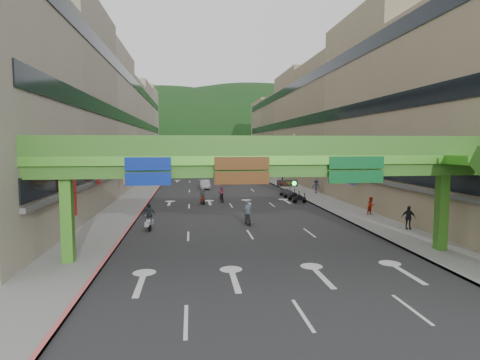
{
  "coord_description": "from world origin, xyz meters",
  "views": [
    {
      "loc": [
        -4.25,
        -16.62,
        6.65
      ],
      "look_at": [
        0.0,
        18.0,
        3.5
      ],
      "focal_mm": 30.0,
      "sensor_mm": 36.0,
      "label": 1
    }
  ],
  "objects": [
    {
      "name": "hill_left",
      "position": [
        -15.0,
        160.0,
        0.0
      ],
      "size": [
        168.0,
        140.0,
        112.0
      ],
      "primitive_type": "ellipsoid",
      "color": "#1C4419",
      "rests_on": "ground"
    },
    {
      "name": "pedestrian_dark",
      "position": [
        12.2,
        11.79,
        0.89
      ],
      "size": [
        1.11,
        0.64,
        1.79
      ],
      "primitive_type": "imported",
      "rotation": [
        0.0,
        0.0,
        -0.2
      ],
      "color": "black",
      "rests_on": "ground"
    },
    {
      "name": "overpass_near",
      "position": [
        0.93,
        5.38,
        5.21
      ],
      "size": [
        28.0,
        12.27,
        7.1
      ],
      "color": "#4C9E2D",
      "rests_on": "ground"
    },
    {
      "name": "scooter_rider_mid",
      "position": [
        -0.77,
        28.78,
        0.93
      ],
      "size": [
        0.78,
        1.6,
        1.83
      ],
      "color": "black",
      "rests_on": "ground"
    },
    {
      "name": "overpass_far",
      "position": [
        0.0,
        65.0,
        5.4
      ],
      "size": [
        28.0,
        2.2,
        7.1
      ],
      "color": "#4C9E2D",
      "rests_on": "ground"
    },
    {
      "name": "sidewalk_right",
      "position": [
        11.0,
        50.0,
        0.07
      ],
      "size": [
        4.0,
        140.0,
        0.15
      ],
      "primitive_type": "cube",
      "color": "gray",
      "rests_on": "ground"
    },
    {
      "name": "curb_right",
      "position": [
        9.1,
        50.0,
        0.09
      ],
      "size": [
        0.2,
        140.0,
        0.18
      ],
      "primitive_type": "cube",
      "color": "gray",
      "rests_on": "ground"
    },
    {
      "name": "scooter_rider_near",
      "position": [
        0.36,
        15.68,
        0.93
      ],
      "size": [
        0.7,
        1.59,
        2.0
      ],
      "color": "black",
      "rests_on": "ground"
    },
    {
      "name": "parked_scooter_row",
      "position": [
        7.8,
        30.0,
        0.52
      ],
      "size": [
        1.6,
        7.15,
        1.08
      ],
      "color": "black",
      "rests_on": "ground"
    },
    {
      "name": "building_row_right",
      "position": [
        18.93,
        50.0,
        9.46
      ],
      "size": [
        12.8,
        95.0,
        19.0
      ],
      "color": "gray",
      "rests_on": "ground"
    },
    {
      "name": "scooter_rider_far",
      "position": [
        -3.0,
        27.38,
        0.91
      ],
      "size": [
        0.8,
        1.59,
        1.83
      ],
      "color": "maroon",
      "rests_on": "ground"
    },
    {
      "name": "pedestrian_red",
      "position": [
        12.2,
        18.15,
        0.82
      ],
      "size": [
        0.98,
        0.88,
        1.64
      ],
      "primitive_type": "imported",
      "rotation": [
        0.0,
        0.0,
        0.4
      ],
      "color": "#B1220C",
      "rests_on": "ground"
    },
    {
      "name": "car_yellow",
      "position": [
        1.29,
        49.42,
        0.72
      ],
      "size": [
        1.96,
        4.33,
        1.44
      ],
      "primitive_type": "imported",
      "rotation": [
        0.0,
        0.0,
        0.06
      ],
      "color": "orange",
      "rests_on": "ground"
    },
    {
      "name": "scooter_rider_left",
      "position": [
        -7.5,
        14.46,
        1.04
      ],
      "size": [
        1.07,
        1.59,
        2.08
      ],
      "color": "#98999F",
      "rests_on": "ground"
    },
    {
      "name": "hill_right",
      "position": [
        25.0,
        180.0,
        0.0
      ],
      "size": [
        208.0,
        176.0,
        128.0
      ],
      "primitive_type": "ellipsoid",
      "color": "#1C4419",
      "rests_on": "ground"
    },
    {
      "name": "sidewalk_left",
      "position": [
        -11.0,
        50.0,
        0.07
      ],
      "size": [
        4.0,
        140.0,
        0.15
      ],
      "primitive_type": "cube",
      "color": "gray",
      "rests_on": "ground"
    },
    {
      "name": "road_slab",
      "position": [
        0.0,
        50.0,
        0.01
      ],
      "size": [
        18.0,
        140.0,
        0.02
      ],
      "primitive_type": "cube",
      "color": "#28282B",
      "rests_on": "ground"
    },
    {
      "name": "ground",
      "position": [
        0.0,
        0.0,
        0.0
      ],
      "size": [
        320.0,
        320.0,
        0.0
      ],
      "primitive_type": "plane",
      "color": "black",
      "rests_on": "ground"
    },
    {
      "name": "building_row_left",
      "position": [
        -18.93,
        50.0,
        9.46
      ],
      "size": [
        12.8,
        95.0,
        19.0
      ],
      "color": "#9E937F",
      "rests_on": "ground"
    },
    {
      "name": "bunting_string",
      "position": [
        0.0,
        30.0,
        5.96
      ],
      "size": [
        26.0,
        0.36,
        0.47
      ],
      "color": "black",
      "rests_on": "ground"
    },
    {
      "name": "curb_left",
      "position": [
        -9.1,
        50.0,
        0.09
      ],
      "size": [
        0.2,
        140.0,
        0.18
      ],
      "primitive_type": "cube",
      "color": "#CC5959",
      "rests_on": "ground"
    },
    {
      "name": "car_silver",
      "position": [
        -2.22,
        42.51,
        0.66
      ],
      "size": [
        1.44,
        4.05,
        1.33
      ],
      "primitive_type": "imported",
      "rotation": [
        0.0,
        0.0,
        -0.01
      ],
      "color": "gray",
      "rests_on": "ground"
    },
    {
      "name": "pedestrian_blue",
      "position": [
        12.2,
        34.59,
        0.91
      ],
      "size": [
        0.87,
        0.59,
        1.82
      ],
      "primitive_type": "imported",
      "rotation": [
        0.0,
        0.0,
        3.19
      ],
      "color": "navy",
      "rests_on": "ground"
    }
  ]
}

